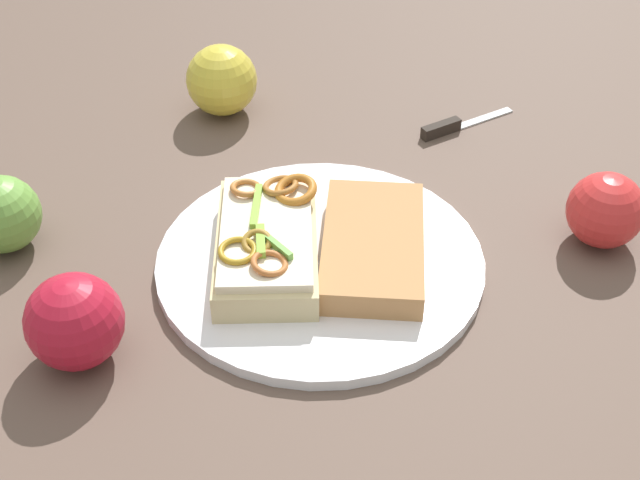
# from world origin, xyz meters

# --- Properties ---
(ground_plane) EXTENTS (2.00, 2.00, 0.00)m
(ground_plane) POSITION_xyz_m (0.00, 0.00, 0.00)
(ground_plane) COLOR brown
(ground_plane) RESTS_ON ground
(plate) EXTENTS (0.30, 0.30, 0.01)m
(plate) POSITION_xyz_m (0.00, 0.00, 0.01)
(plate) COLOR white
(plate) RESTS_ON ground_plane
(sandwich) EXTENTS (0.17, 0.11, 0.05)m
(sandwich) POSITION_xyz_m (0.01, 0.05, 0.03)
(sandwich) COLOR beige
(sandwich) RESTS_ON plate
(bread_slice_side) EXTENTS (0.18, 0.12, 0.02)m
(bread_slice_side) POSITION_xyz_m (-0.01, -0.05, 0.02)
(bread_slice_side) COLOR tan
(bread_slice_side) RESTS_ON plate
(apple_0) EXTENTS (0.10, 0.10, 0.07)m
(apple_0) POSITION_xyz_m (0.00, -0.26, 0.04)
(apple_0) COLOR red
(apple_0) RESTS_ON ground_plane
(apple_1) EXTENTS (0.09, 0.09, 0.07)m
(apple_1) POSITION_xyz_m (0.07, 0.28, 0.04)
(apple_1) COLOR #6AA040
(apple_1) RESTS_ON ground_plane
(apple_2) EXTENTS (0.10, 0.10, 0.08)m
(apple_2) POSITION_xyz_m (0.28, 0.07, 0.04)
(apple_2) COLOR gold
(apple_2) RESTS_ON ground_plane
(apple_3) EXTENTS (0.10, 0.10, 0.08)m
(apple_3) POSITION_xyz_m (-0.08, 0.21, 0.04)
(apple_3) COLOR #B4162B
(apple_3) RESTS_ON ground_plane
(knife) EXTENTS (0.06, 0.12, 0.01)m
(knife) POSITION_xyz_m (0.20, -0.18, 0.01)
(knife) COLOR silver
(knife) RESTS_ON ground_plane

